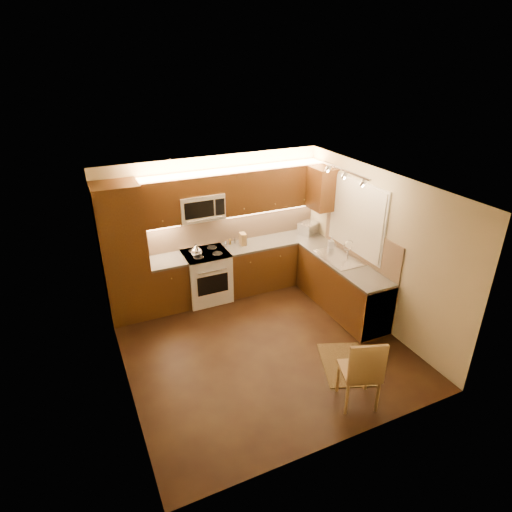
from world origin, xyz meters
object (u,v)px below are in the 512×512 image
sink (339,254)px  toaster_oven (309,228)px  stove (207,276)px  kettle (196,250)px  soap_bottle (331,243)px  knife_block (243,239)px  microwave (200,206)px  dining_chair (360,369)px

sink → toaster_oven: size_ratio=2.33×
stove → kettle: bearing=-158.3°
sink → soap_bottle: 0.41m
stove → kettle: kettle is taller
knife_block → microwave: bearing=-178.1°
kettle → soap_bottle: 2.37m
kettle → knife_block: kettle is taller
soap_bottle → dining_chair: (-1.20, -2.49, -0.50)m
sink → dining_chair: size_ratio=0.84×
toaster_oven → stove: bearing=157.8°
toaster_oven → knife_block: bearing=155.0°
stove → dining_chair: dining_chair is taller
microwave → sink: microwave is taller
kettle → stove: bearing=21.5°
toaster_oven → kettle: bearing=159.5°
sink → kettle: size_ratio=4.01×
microwave → dining_chair: 3.68m
sink → kettle: bearing=154.2°
microwave → soap_bottle: microwave is taller
kettle → dining_chair: (1.08, -3.15, -0.51)m
sink → stove: bearing=150.6°
microwave → sink: (2.00, -1.26, -0.74)m
stove → sink: 2.35m
stove → soap_bottle: bearing=-19.1°
sink → dining_chair: 2.41m
toaster_oven → soap_bottle: toaster_oven is taller
stove → microwave: size_ratio=1.21×
knife_block → sink: bearing=-37.5°
kettle → knife_block: (0.92, 0.15, -0.02)m
stove → sink: bearing=-29.4°
microwave → toaster_oven: (2.10, -0.10, -0.71)m
toaster_oven → dining_chair: toaster_oven is taller
stove → dining_chair: bearing=-74.4°
stove → knife_block: bearing=6.0°
toaster_oven → knife_block: size_ratio=1.69×
microwave → dining_chair: size_ratio=0.74×
soap_bottle → knife_block: bearing=170.5°
toaster_oven → dining_chair: size_ratio=0.36×
sink → kettle: kettle is taller
stove → soap_bottle: (2.10, -0.73, 0.55)m
sink → soap_bottle: soap_bottle is taller
toaster_oven → sink: bearing=-117.8°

